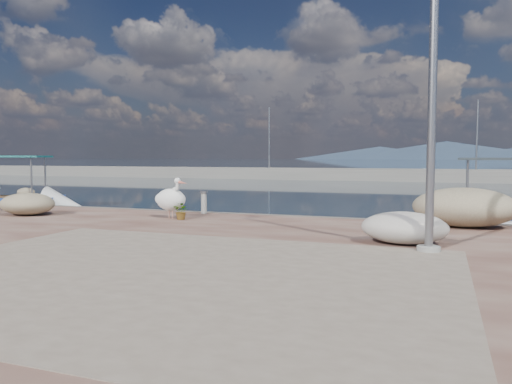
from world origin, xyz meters
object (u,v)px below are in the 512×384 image
object	(u,v)px
boat_right	(506,223)
bollard_near	(204,201)
boat_left	(9,204)
lamp_post	(433,78)
pelican	(171,199)

from	to	relation	value
boat_right	bollard_near	bearing A→B (deg)	-158.60
boat_left	lamp_post	distance (m)	19.32
pelican	boat_left	bearing A→B (deg)	-178.08
lamp_post	bollard_near	bearing A→B (deg)	148.45
pelican	bollard_near	xyz separation A→B (m)	(0.39, 1.40, -0.18)
boat_right	pelican	bearing A→B (deg)	-152.11
boat_right	pelican	world-z (taller)	boat_right
bollard_near	lamp_post	bearing A→B (deg)	-31.55
bollard_near	boat_right	bearing A→B (deg)	19.29
lamp_post	boat_right	bearing A→B (deg)	73.78
pelican	bollard_near	distance (m)	1.46
pelican	boat_right	bearing A→B (deg)	48.08
boat_left	boat_right	xyz separation A→B (m)	(19.92, 0.70, -0.01)
boat_left	pelican	size ratio (longest dim) A/B	4.78
boat_left	lamp_post	size ratio (longest dim) A/B	0.87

